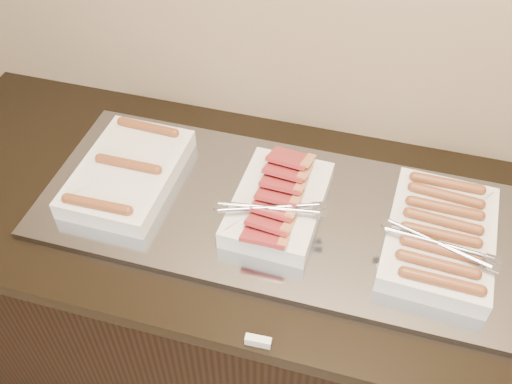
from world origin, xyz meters
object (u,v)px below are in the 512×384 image
dish_center (278,202)px  warming_tray (277,213)px  dish_right (440,236)px  dish_left (128,172)px  counter (275,311)px

dish_center → warming_tray: bearing=124.9°
dish_center → dish_right: (0.39, 0.00, -0.00)m
dish_left → dish_right: size_ratio=0.97×
counter → dish_right: 0.63m
warming_tray → dish_left: bearing=180.0°
dish_left → dish_right: (0.80, -0.00, 0.01)m
counter → warming_tray: warming_tray is taller
dish_center → dish_right: bearing=2.0°
dish_right → warming_tray: bearing=-177.7°
dish_right → counter: bearing=-177.7°
warming_tray → dish_center: (0.00, -0.00, 0.04)m
counter → dish_center: (-0.00, -0.00, 0.50)m
counter → dish_center: size_ratio=6.02×
warming_tray → dish_right: 0.40m
counter → dish_left: (-0.41, 0.00, 0.49)m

